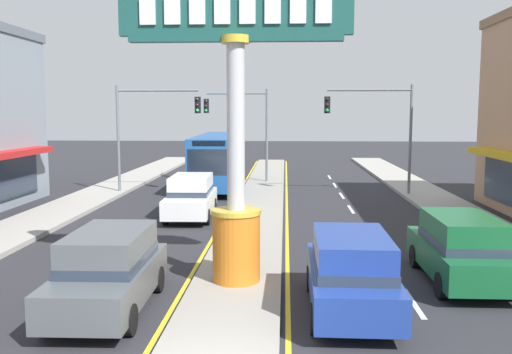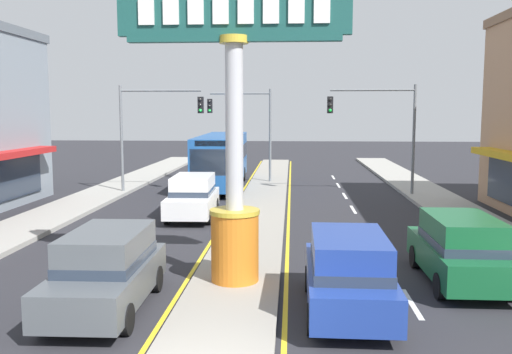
# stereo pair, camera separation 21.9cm
# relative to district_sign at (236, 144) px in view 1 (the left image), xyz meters

# --- Properties ---
(median_strip) EXTENTS (2.44, 52.00, 0.14)m
(median_strip) POSITION_rel_district_sign_xyz_m (-0.00, 12.04, -3.79)
(median_strip) COLOR gray
(median_strip) RESTS_ON ground
(sidewalk_left) EXTENTS (2.79, 60.00, 0.18)m
(sidewalk_left) POSITION_rel_district_sign_xyz_m (-9.22, 10.04, -3.77)
(sidewalk_left) COLOR #9E9B93
(sidewalk_left) RESTS_ON ground
(sidewalk_right) EXTENTS (2.79, 60.00, 0.18)m
(sidewalk_right) POSITION_rel_district_sign_xyz_m (9.22, 10.04, -3.77)
(sidewalk_right) COLOR #9E9B93
(sidewalk_right) RESTS_ON ground
(lane_markings) EXTENTS (9.18, 52.00, 0.01)m
(lane_markings) POSITION_rel_district_sign_xyz_m (0.00, 10.69, -3.86)
(lane_markings) COLOR silver
(lane_markings) RESTS_ON ground
(district_sign) EXTENTS (6.07, 1.36, 7.91)m
(district_sign) POSITION_rel_district_sign_xyz_m (0.00, 0.00, 0.00)
(district_sign) COLOR orange
(district_sign) RESTS_ON median_strip
(traffic_light_left_side) EXTENTS (4.86, 0.46, 6.20)m
(traffic_light_left_side) POSITION_rel_district_sign_xyz_m (-6.45, 16.37, 0.39)
(traffic_light_left_side) COLOR slate
(traffic_light_left_side) RESTS_ON ground
(traffic_light_right_side) EXTENTS (4.86, 0.46, 6.20)m
(traffic_light_right_side) POSITION_rel_district_sign_xyz_m (6.45, 16.26, 0.39)
(traffic_light_right_side) COLOR slate
(traffic_light_right_side) RESTS_ON ground
(traffic_light_median_far) EXTENTS (4.20, 0.46, 6.20)m
(traffic_light_median_far) POSITION_rel_district_sign_xyz_m (-1.41, 21.63, 0.33)
(traffic_light_median_far) COLOR slate
(traffic_light_median_far) RESTS_ON ground
(suv_far_right_lane) EXTENTS (1.98, 4.61, 1.90)m
(suv_far_right_lane) POSITION_rel_district_sign_xyz_m (6.17, 0.58, -2.88)
(suv_far_right_lane) COLOR #14562D
(suv_far_right_lane) RESTS_ON ground
(bus_near_left_lane) EXTENTS (2.83, 11.27, 3.26)m
(bus_near_left_lane) POSITION_rel_district_sign_xyz_m (-2.87, 19.70, -1.99)
(bus_near_left_lane) COLOR #1E5199
(bus_near_left_lane) RESTS_ON ground
(suv_mid_left_lane) EXTENTS (2.03, 4.63, 1.90)m
(suv_mid_left_lane) POSITION_rel_district_sign_xyz_m (-2.87, -2.01, -2.88)
(suv_mid_left_lane) COLOR #4C5156
(suv_mid_left_lane) RESTS_ON ground
(suv_far_left_oncoming) EXTENTS (2.08, 4.66, 1.90)m
(suv_far_left_oncoming) POSITION_rel_district_sign_xyz_m (-2.87, 9.47, -2.88)
(suv_far_left_oncoming) COLOR white
(suv_far_left_oncoming) RESTS_ON ground
(suv_kerb_right) EXTENTS (2.01, 4.62, 1.90)m
(suv_kerb_right) POSITION_rel_district_sign_xyz_m (2.87, -1.89, -2.88)
(suv_kerb_right) COLOR navy
(suv_kerb_right) RESTS_ON ground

